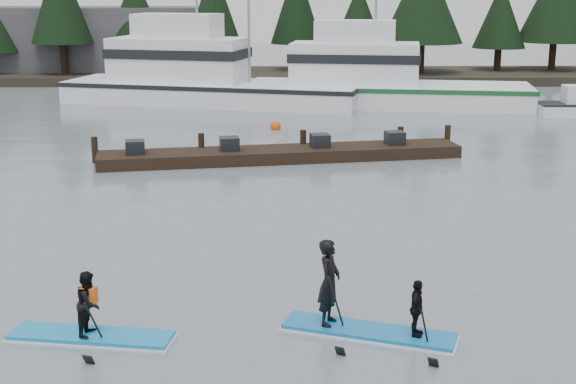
{
  "coord_description": "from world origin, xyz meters",
  "views": [
    {
      "loc": [
        -0.2,
        -14.88,
        6.49
      ],
      "look_at": [
        0.0,
        6.0,
        1.1
      ],
      "focal_mm": 50.0,
      "sensor_mm": 36.0,
      "label": 1
    }
  ],
  "objects_px": {
    "fishing_boat_large": "(204,90)",
    "paddleboard_duo": "(360,304)",
    "floating_dock": "(282,154)",
    "paddleboard_solo": "(90,317)",
    "fishing_boat_medium": "(379,94)"
  },
  "relations": [
    {
      "from": "fishing_boat_large",
      "to": "paddleboard_duo",
      "type": "relative_size",
      "value": 5.15
    },
    {
      "from": "fishing_boat_medium",
      "to": "paddleboard_duo",
      "type": "height_order",
      "value": "fishing_boat_medium"
    },
    {
      "from": "paddleboard_duo",
      "to": "floating_dock",
      "type": "bearing_deg",
      "value": 115.07
    },
    {
      "from": "floating_dock",
      "to": "paddleboard_solo",
      "type": "distance_m",
      "value": 16.42
    },
    {
      "from": "fishing_boat_large",
      "to": "paddleboard_solo",
      "type": "distance_m",
      "value": 31.48
    },
    {
      "from": "floating_dock",
      "to": "paddleboard_solo",
      "type": "xyz_separation_m",
      "value": [
        -3.64,
        -16.01,
        0.22
      ]
    },
    {
      "from": "fishing_boat_medium",
      "to": "paddleboard_duo",
      "type": "bearing_deg",
      "value": -88.89
    },
    {
      "from": "floating_dock",
      "to": "paddleboard_solo",
      "type": "bearing_deg",
      "value": -112.84
    },
    {
      "from": "paddleboard_solo",
      "to": "paddleboard_duo",
      "type": "bearing_deg",
      "value": 11.39
    },
    {
      "from": "fishing_boat_medium",
      "to": "fishing_boat_large",
      "type": "bearing_deg",
      "value": -177.41
    },
    {
      "from": "fishing_boat_large",
      "to": "paddleboard_solo",
      "type": "bearing_deg",
      "value": -73.88
    },
    {
      "from": "paddleboard_duo",
      "to": "paddleboard_solo",
      "type": "bearing_deg",
      "value": -157.81
    },
    {
      "from": "fishing_boat_large",
      "to": "floating_dock",
      "type": "height_order",
      "value": "fishing_boat_large"
    },
    {
      "from": "fishing_boat_large",
      "to": "paddleboard_solo",
      "type": "relative_size",
      "value": 5.46
    },
    {
      "from": "fishing_boat_large",
      "to": "fishing_boat_medium",
      "type": "distance_m",
      "value": 9.9
    }
  ]
}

